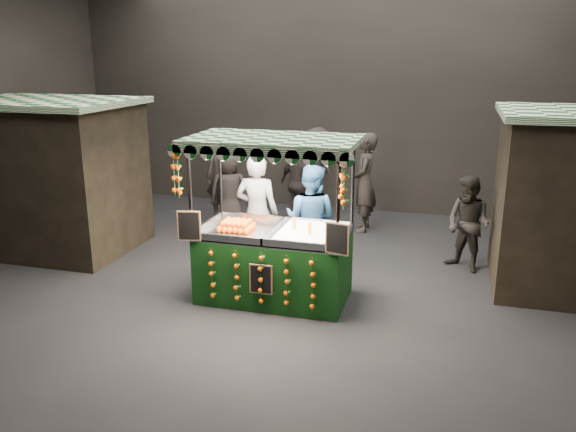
# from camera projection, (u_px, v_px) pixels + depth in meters

# --- Properties ---
(ground) EXTENTS (12.00, 12.00, 0.00)m
(ground) POSITION_uv_depth(u_px,v_px,m) (276.00, 295.00, 8.42)
(ground) COLOR black
(ground) RESTS_ON ground
(market_hall) EXTENTS (12.10, 10.10, 5.05)m
(market_hall) POSITION_uv_depth(u_px,v_px,m) (274.00, 51.00, 7.49)
(market_hall) COLOR black
(market_hall) RESTS_ON ground
(neighbour_stall_left) EXTENTS (3.00, 2.20, 2.60)m
(neighbour_stall_left) POSITION_uv_depth(u_px,v_px,m) (49.00, 175.00, 10.13)
(neighbour_stall_left) COLOR black
(neighbour_stall_left) RESTS_ON ground
(juice_stall) EXTENTS (2.36, 1.39, 2.29)m
(juice_stall) POSITION_uv_depth(u_px,v_px,m) (274.00, 251.00, 8.11)
(juice_stall) COLOR black
(juice_stall) RESTS_ON ground
(vendor_grey) EXTENTS (0.70, 0.48, 1.86)m
(vendor_grey) POSITION_uv_depth(u_px,v_px,m) (257.00, 213.00, 9.19)
(vendor_grey) COLOR gray
(vendor_grey) RESTS_ON ground
(vendor_blue) EXTENTS (0.92, 0.76, 1.74)m
(vendor_blue) POSITION_uv_depth(u_px,v_px,m) (311.00, 219.00, 9.06)
(vendor_blue) COLOR #2A5787
(vendor_blue) RESTS_ON ground
(shopper_0) EXTENTS (0.71, 0.51, 1.82)m
(shopper_0) POSITION_uv_depth(u_px,v_px,m) (222.00, 177.00, 11.85)
(shopper_0) COLOR #2E2826
(shopper_0) RESTS_ON ground
(shopper_1) EXTENTS (0.94, 0.90, 1.53)m
(shopper_1) POSITION_uv_depth(u_px,v_px,m) (468.00, 224.00, 9.19)
(shopper_1) COLOR black
(shopper_1) RESTS_ON ground
(shopper_2) EXTENTS (1.02, 0.81, 1.62)m
(shopper_2) POSITION_uv_depth(u_px,v_px,m) (299.00, 184.00, 11.71)
(shopper_2) COLOR #2C2524
(shopper_2) RESTS_ON ground
(shopper_3) EXTENTS (1.10, 1.35, 1.82)m
(shopper_3) POSITION_uv_depth(u_px,v_px,m) (317.00, 170.00, 12.55)
(shopper_3) COLOR #2D2825
(shopper_3) RESTS_ON ground
(shopper_4) EXTENTS (0.86, 0.69, 1.52)m
(shopper_4) POSITION_uv_depth(u_px,v_px,m) (229.00, 191.00, 11.34)
(shopper_4) COLOR #2C2623
(shopper_4) RESTS_ON ground
(shopper_5) EXTENTS (1.11, 1.44, 1.52)m
(shopper_5) POSITION_uv_depth(u_px,v_px,m) (545.00, 207.00, 10.16)
(shopper_5) COLOR #292622
(shopper_5) RESTS_ON ground
(shopper_6) EXTENTS (0.49, 0.72, 1.90)m
(shopper_6) POSITION_uv_depth(u_px,v_px,m) (365.00, 183.00, 11.18)
(shopper_6) COLOR #2A2522
(shopper_6) RESTS_ON ground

